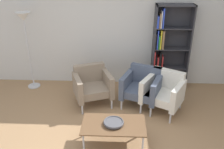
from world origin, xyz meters
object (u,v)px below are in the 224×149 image
(armchair_near_window, at_px, (142,86))
(armchair_by_bookshelf, at_px, (163,91))
(bookshelf_tall, at_px, (166,50))
(floor_lamp_torchiere, at_px, (25,26))
(decorative_bowl, at_px, (114,122))
(coffee_table_low, at_px, (114,126))
(armchair_spare_guest, at_px, (92,85))

(armchair_near_window, distance_m, armchair_by_bookshelf, 0.44)
(bookshelf_tall, relative_size, floor_lamp_torchiere, 1.09)
(decorative_bowl, bearing_deg, armchair_by_bookshelf, 48.58)
(bookshelf_tall, height_order, coffee_table_low, bookshelf_tall)
(bookshelf_tall, xyz_separation_m, armchair_spare_guest, (-1.59, -0.80, -0.49))
(bookshelf_tall, height_order, floor_lamp_torchiere, bookshelf_tall)
(bookshelf_tall, distance_m, armchair_by_bookshelf, 1.13)
(armchair_spare_guest, distance_m, armchair_by_bookshelf, 1.43)
(coffee_table_low, height_order, armchair_by_bookshelf, armchair_by_bookshelf)
(floor_lamp_torchiere, bearing_deg, armchair_spare_guest, -23.43)
(coffee_table_low, relative_size, floor_lamp_torchiere, 0.57)
(armchair_spare_guest, xyz_separation_m, armchair_by_bookshelf, (1.42, -0.20, 0.00))
(floor_lamp_torchiere, bearing_deg, armchair_near_window, -14.90)
(armchair_spare_guest, relative_size, armchair_near_window, 1.00)
(floor_lamp_torchiere, bearing_deg, decorative_bowl, -44.04)
(coffee_table_low, distance_m, decorative_bowl, 0.07)
(armchair_by_bookshelf, bearing_deg, armchair_spare_guest, -158.22)
(coffee_table_low, relative_size, armchair_near_window, 1.11)
(coffee_table_low, height_order, floor_lamp_torchiere, floor_lamp_torchiere)
(armchair_spare_guest, bearing_deg, armchair_by_bookshelf, -29.10)
(armchair_spare_guest, bearing_deg, decorative_bowl, -90.05)
(coffee_table_low, height_order, armchair_near_window, armchair_near_window)
(armchair_near_window, xyz_separation_m, armchair_by_bookshelf, (0.40, -0.17, 0.00))
(coffee_table_low, xyz_separation_m, floor_lamp_torchiere, (-1.96, 1.89, 1.08))
(coffee_table_low, relative_size, armchair_spare_guest, 1.12)
(armchair_near_window, relative_size, floor_lamp_torchiere, 0.52)
(decorative_bowl, xyz_separation_m, armchair_spare_guest, (-0.48, 1.25, -0.02))
(decorative_bowl, relative_size, armchair_spare_guest, 0.36)
(bookshelf_tall, relative_size, armchair_spare_guest, 2.12)
(armchair_spare_guest, bearing_deg, bookshelf_tall, 5.61)
(bookshelf_tall, relative_size, armchair_by_bookshelf, 2.04)
(armchair_near_window, height_order, armchair_by_bookshelf, same)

